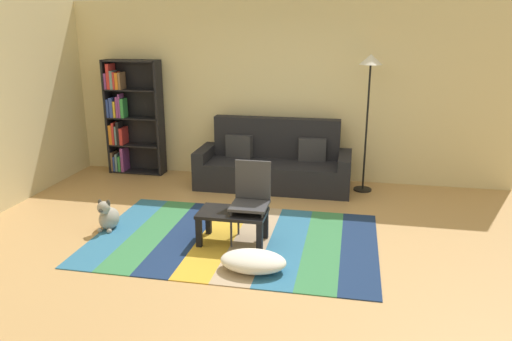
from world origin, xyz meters
The scene contains 12 objects.
ground_plane centered at (0.00, 0.00, 0.00)m, with size 14.00×14.00×0.00m, color tan.
back_wall centered at (0.00, 2.55, 1.35)m, with size 6.80×0.10×2.70m, color beige.
left_wall centered at (-3.40, 0.75, 1.35)m, with size 0.10×5.50×2.70m, color beige.
rug centered at (-0.19, 0.03, 0.01)m, with size 3.18×2.06×0.01m.
couch centered at (-0.06, 2.02, 0.34)m, with size 2.26×0.80×1.00m.
bookshelf centered at (-2.49, 2.31, 0.90)m, with size 0.90×0.28×1.82m.
coffee_table centered at (-0.18, -0.05, 0.30)m, with size 0.75×0.44×0.36m.
pouf centered at (0.17, -0.65, 0.11)m, with size 0.66×0.42×0.19m, color white.
dog centered at (-1.72, 0.03, 0.16)m, with size 0.22×0.35×0.40m.
standing_lamp centered at (1.25, 2.09, 1.63)m, with size 0.32×0.32×1.95m.
tv_remote centered at (-0.13, 0.03, 0.38)m, with size 0.04×0.15×0.02m, color black.
folding_chair centered at (0.00, 0.09, 0.53)m, with size 0.40×0.40×0.90m.
Camera 1 is at (1.05, -4.94, 2.34)m, focal length 34.55 mm.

